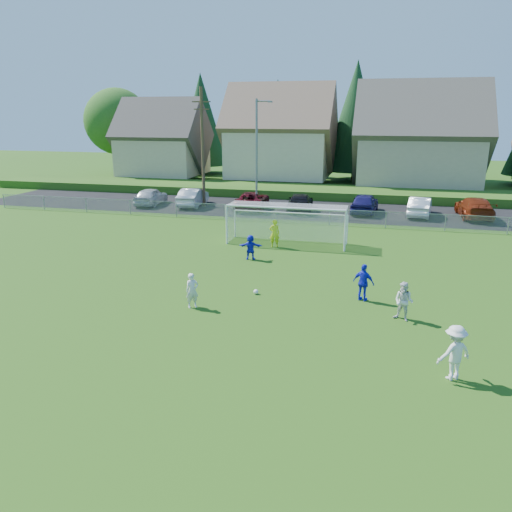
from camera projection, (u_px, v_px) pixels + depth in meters
The scene contains 23 objects.
ground at pixel (197, 361), 16.53m from camera, with size 160.00×160.00×0.00m, color #193D0C.
asphalt_lot at pixel (312, 210), 42.15m from camera, with size 60.00×60.00×0.00m, color black.
grass_embankment at pixel (323, 192), 49.03m from camera, with size 70.00×6.00×0.80m, color #1E420F.
soccer_ball at pixel (256, 292), 22.62m from camera, with size 0.22×0.22×0.22m, color white.
player_white_a at pixel (192, 291), 20.92m from camera, with size 0.54×0.36×1.49m, color silver.
player_white_b at pixel (404, 302), 19.58m from camera, with size 0.77×0.60×1.58m, color silver.
player_white_c at pixel (454, 353), 15.22m from camera, with size 1.14×0.66×1.77m, color silver.
player_blue_a at pixel (364, 283), 21.65m from camera, with size 0.97×0.40×1.66m, color #151DC8.
player_blue_b at pixel (250, 247), 27.82m from camera, with size 1.31×0.42×1.41m, color #151DC8.
goalkeeper at pixel (275, 233), 30.34m from camera, with size 0.63×0.41×1.72m, color #D6E71B.
car_a at pixel (151, 196), 44.31m from camera, with size 1.81×4.49×1.53m, color #A7ACAF.
car_b at pixel (193, 197), 43.75m from camera, with size 1.67×4.78×1.57m, color silver.
car_c at pixel (252, 200), 42.39m from camera, with size 2.45×5.32×1.48m, color #4F0913.
car_d at pixel (300, 202), 41.69m from camera, with size 2.00×4.92×1.43m, color black.
car_e at pixel (365, 203), 40.75m from camera, with size 1.92×4.78×1.63m, color #1A1750.
car_f at pixel (420, 206), 39.56m from camera, with size 1.62×4.64×1.53m, color white.
car_g at pixel (475, 208), 38.85m from camera, with size 2.26×5.57×1.62m, color maroon.
soccer_goal at pixel (288, 218), 31.03m from camera, with size 7.42×1.90×2.50m.
chainlink_fence at pixel (302, 215), 36.85m from camera, with size 52.06×0.06×1.20m.
streetlight at pixel (257, 152), 40.46m from camera, with size 1.38×0.18×9.00m.
utility_pole at pixel (203, 146), 42.49m from camera, with size 1.60×0.26×10.00m.
houses_row at pixel (352, 118), 53.59m from camera, with size 53.90×11.45×13.27m.
tree_row at pixel (347, 121), 59.77m from camera, with size 65.98×12.36×13.80m.
Camera 1 is at (5.55, -13.98, 7.94)m, focal length 35.00 mm.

